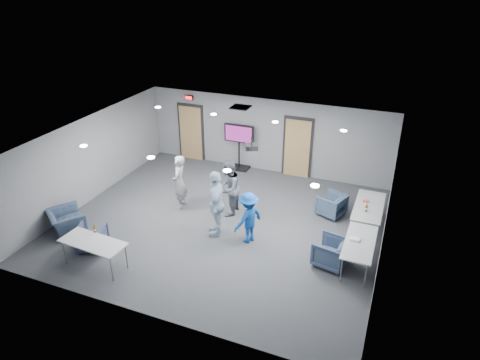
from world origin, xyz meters
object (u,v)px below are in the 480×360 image
at_px(person_d, 248,218).
at_px(person_b, 229,188).
at_px(chair_front_b, 67,222).
at_px(table_front_left, 93,243).
at_px(person_c, 216,203).
at_px(chair_right_b, 331,252).
at_px(table_right_a, 369,207).
at_px(projector, 252,147).
at_px(chair_right_a, 331,205).
at_px(bottle_front, 95,229).
at_px(bottle_right, 366,209).
at_px(tv_stand, 239,144).
at_px(chair_front_a, 92,237).
at_px(table_right_b, 360,243).
at_px(person_a, 179,182).

bearing_deg(person_d, person_b, -112.64).
height_order(chair_front_b, table_front_left, table_front_left).
distance_m(person_d, table_front_left, 4.01).
bearing_deg(person_c, table_front_left, -60.81).
xyz_separation_m(chair_right_b, table_right_a, (0.65, 2.09, 0.32)).
bearing_deg(person_b, projector, 71.12).
relative_size(chair_front_b, table_right_a, 0.54).
xyz_separation_m(chair_right_a, bottle_front, (-5.24, -4.31, 0.47)).
height_order(person_b, bottle_right, person_b).
bearing_deg(person_b, tv_stand, -166.96).
height_order(chair_right_b, table_right_a, table_right_a).
height_order(chair_front_a, tv_stand, tv_stand).
relative_size(chair_front_b, tv_stand, 0.59).
distance_m(person_b, chair_front_b, 4.71).
bearing_deg(chair_front_a, chair_right_b, 174.37).
bearing_deg(table_right_b, chair_front_b, 100.52).
bearing_deg(projector, bottle_right, -13.99).
bearing_deg(bottle_right, person_d, -152.44).
relative_size(chair_right_a, chair_right_b, 0.94).
distance_m(table_front_left, bottle_front, 0.45).
bearing_deg(tv_stand, table_front_left, -99.95).
height_order(chair_front_b, bottle_front, bottle_front).
height_order(chair_right_a, chair_right_b, chair_right_b).
xyz_separation_m(chair_right_a, table_front_left, (-5.02, -4.68, 0.34)).
height_order(bottle_right, projector, projector).
distance_m(chair_right_a, table_front_left, 6.87).
relative_size(person_a, bottle_front, 7.68).
xyz_separation_m(table_right_b, bottle_front, (-6.34, -2.07, 0.13)).
bearing_deg(person_b, bottle_front, -39.17).
height_order(table_right_a, bottle_right, bottle_right).
bearing_deg(tv_stand, person_a, -100.89).
height_order(person_d, table_right_a, person_d).
bearing_deg(projector, person_c, -151.88).
bearing_deg(table_right_a, projector, 106.48).
bearing_deg(chair_right_b, table_right_b, 117.79).
distance_m(table_front_left, projector, 4.77).
bearing_deg(chair_front_a, bottle_right, -173.94).
xyz_separation_m(person_d, chair_front_a, (-3.76, -1.85, -0.40)).
xyz_separation_m(chair_right_a, bottle_right, (1.06, -0.71, 0.48)).
relative_size(person_a, person_b, 0.98).
height_order(person_d, table_right_b, person_d).
distance_m(person_a, tv_stand, 3.39).
bearing_deg(table_right_b, person_c, 89.24).
xyz_separation_m(chair_right_b, table_front_left, (-5.47, -2.24, 0.32)).
bearing_deg(person_a, chair_front_b, -55.21).
bearing_deg(person_c, chair_right_a, 109.01).
bearing_deg(chair_front_b, bottle_right, -124.68).
xyz_separation_m(person_a, table_right_b, (5.57, -0.99, -0.18)).
relative_size(chair_front_a, table_right_a, 0.39).
height_order(chair_front_b, table_right_b, table_right_b).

